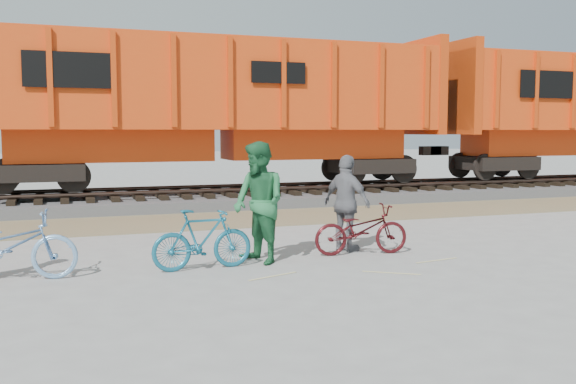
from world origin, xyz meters
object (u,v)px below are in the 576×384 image
object	(u,v)px
hopper_car_center	(217,104)
person_woman	(347,203)
bicycle_blue	(7,246)
bicycle_teal	(202,239)
person_man	(259,203)
bicycle_maroon	(361,230)

from	to	relation	value
hopper_car_center	person_woman	bearing A→B (deg)	-86.99
bicycle_blue	person_woman	xyz separation A→B (m)	(5.68, 0.49, 0.37)
hopper_car_center	bicycle_teal	world-z (taller)	hopper_car_center
hopper_car_center	bicycle_teal	bearing A→B (deg)	-104.94
hopper_car_center	bicycle_blue	xyz separation A→B (m)	(-5.24, -8.76, -2.49)
hopper_car_center	person_man	distance (m)	9.09
bicycle_teal	person_man	bearing A→B (deg)	-82.03
bicycle_teal	bicycle_maroon	size ratio (longest dim) A/B	0.95
hopper_car_center	bicycle_blue	distance (m)	10.51
bicycle_maroon	bicycle_teal	bearing A→B (deg)	102.76
bicycle_blue	bicycle_maroon	world-z (taller)	bicycle_blue
bicycle_teal	person_woman	size ratio (longest dim) A/B	0.92
bicycle_blue	bicycle_maroon	size ratio (longest dim) A/B	1.16
hopper_car_center	person_man	world-z (taller)	hopper_car_center
hopper_car_center	bicycle_maroon	distance (m)	9.05
bicycle_maroon	person_man	distance (m)	2.01
bicycle_teal	person_woman	distance (m)	2.94
bicycle_blue	bicycle_teal	bearing A→B (deg)	-87.70
person_woman	person_man	bearing A→B (deg)	80.23
hopper_car_center	person_woman	size ratio (longest dim) A/B	7.92
bicycle_blue	bicycle_teal	xyz separation A→B (m)	(2.85, -0.20, -0.03)
hopper_car_center	person_man	bearing A→B (deg)	-99.02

